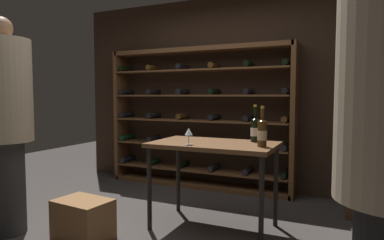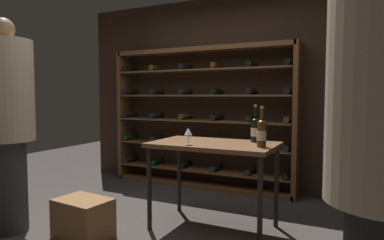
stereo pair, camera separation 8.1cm
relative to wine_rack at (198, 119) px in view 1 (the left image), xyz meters
The scene contains 10 objects.
ground_plane 1.96m from the wine_rack, 78.57° to the right, with size 9.78×9.78×0.00m, color #383330.
back_wall 0.54m from the wine_rack, 31.71° to the left, with size 4.56×0.10×2.63m, color #332319.
wine_rack is the anchor object (origin of this frame).
tasting_table 1.53m from the wine_rack, 60.56° to the right, with size 1.16×0.70×0.83m.
person_host_in_suit 2.43m from the wine_rack, 112.75° to the right, with size 0.49×0.49×1.97m.
wine_crate 2.20m from the wine_rack, 95.86° to the right, with size 0.48×0.34×0.35m, color brown.
display_cabinet 2.16m from the wine_rack, 10.22° to the right, with size 0.44×0.36×1.62m, color #4C2D1E.
wine_bottle_black_capsule 1.85m from the wine_rack, 48.67° to the right, with size 0.08×0.08×0.35m.
wine_bottle_red_label 1.54m from the wine_rack, 45.33° to the right, with size 0.08×0.08×0.36m.
wine_glass_stemmed_center 1.66m from the wine_rack, 69.11° to the right, with size 0.07×0.07×0.15m.
Camera 1 is at (1.57, -2.64, 1.27)m, focal length 31.98 mm.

